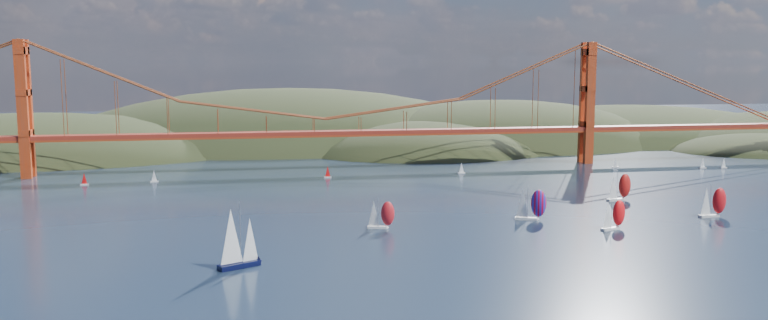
{
  "coord_description": "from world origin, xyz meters",
  "views": [
    {
      "loc": [
        -34.19,
        -138.83,
        46.2
      ],
      "look_at": [
        8.72,
        90.0,
        15.6
      ],
      "focal_mm": 35.0,
      "sensor_mm": 36.0,
      "label": 1
    }
  ],
  "objects_px": {
    "sloop_navy": "(237,239)",
    "racer_rwb": "(530,204)",
    "racer_0": "(380,214)",
    "racer_1": "(613,214)",
    "racer_2": "(712,202)",
    "racer_3": "(619,186)"
  },
  "relations": [
    {
      "from": "sloop_navy",
      "to": "racer_rwb",
      "type": "xyz_separation_m",
      "value": [
        84.25,
        36.7,
        -1.86
      ]
    },
    {
      "from": "racer_0",
      "to": "racer_rwb",
      "type": "distance_m",
      "value": 45.37
    },
    {
      "from": "racer_0",
      "to": "racer_rwb",
      "type": "relative_size",
      "value": 0.85
    },
    {
      "from": "racer_0",
      "to": "racer_3",
      "type": "distance_m",
      "value": 90.07
    },
    {
      "from": "racer_1",
      "to": "racer_3",
      "type": "distance_m",
      "value": 46.26
    },
    {
      "from": "racer_3",
      "to": "racer_rwb",
      "type": "distance_m",
      "value": 47.15
    },
    {
      "from": "racer_0",
      "to": "racer_1",
      "type": "bearing_deg",
      "value": 4.29
    },
    {
      "from": "racer_3",
      "to": "racer_1",
      "type": "bearing_deg",
      "value": -129.93
    },
    {
      "from": "racer_0",
      "to": "racer_3",
      "type": "height_order",
      "value": "racer_3"
    },
    {
      "from": "racer_0",
      "to": "racer_2",
      "type": "bearing_deg",
      "value": 14.47
    },
    {
      "from": "racer_3",
      "to": "racer_rwb",
      "type": "xyz_separation_m",
      "value": [
        -40.74,
        -23.74,
        0.05
      ]
    },
    {
      "from": "sloop_navy",
      "to": "racer_2",
      "type": "distance_m",
      "value": 142.71
    },
    {
      "from": "racer_2",
      "to": "racer_3",
      "type": "height_order",
      "value": "racer_3"
    },
    {
      "from": "racer_1",
      "to": "racer_rwb",
      "type": "relative_size",
      "value": 0.9
    },
    {
      "from": "racer_1",
      "to": "racer_rwb",
      "type": "bearing_deg",
      "value": 119.04
    },
    {
      "from": "sloop_navy",
      "to": "racer_rwb",
      "type": "relative_size",
      "value": 1.48
    },
    {
      "from": "racer_1",
      "to": "racer_2",
      "type": "distance_m",
      "value": 38.75
    },
    {
      "from": "racer_3",
      "to": "racer_rwb",
      "type": "height_order",
      "value": "racer_rwb"
    },
    {
      "from": "racer_0",
      "to": "racer_rwb",
      "type": "bearing_deg",
      "value": 20.09
    },
    {
      "from": "racer_2",
      "to": "racer_3",
      "type": "bearing_deg",
      "value": 112.49
    },
    {
      "from": "sloop_navy",
      "to": "racer_1",
      "type": "xyz_separation_m",
      "value": [
        102.02,
        20.28,
        -2.36
      ]
    },
    {
      "from": "sloop_navy",
      "to": "racer_rwb",
      "type": "bearing_deg",
      "value": -4.58
    }
  ]
}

